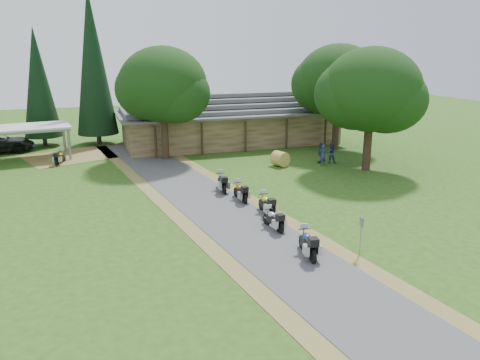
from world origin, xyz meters
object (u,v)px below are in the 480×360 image
object	(u,v)px
motorcycle_row_a	(308,242)
motorcycle_row_e	(222,181)
lodge	(230,118)
hay_bale	(280,159)
motorcycle_row_c	(267,203)
carport	(30,142)
motorcycle_row_d	(240,191)
motorcycle_carport_a	(60,157)
motorcycle_row_b	(273,218)

from	to	relation	value
motorcycle_row_a	motorcycle_row_e	distance (m)	10.76
lodge	hay_bale	size ratio (longest dim) A/B	18.17
hay_bale	motorcycle_row_c	bearing A→B (deg)	-117.40
carport	motorcycle_row_d	xyz separation A→B (m)	(13.00, -16.46, -0.77)
motorcycle_row_c	motorcycle_carport_a	size ratio (longest dim) A/B	1.10
lodge	motorcycle_row_a	xyz separation A→B (m)	(-4.69, -26.05, -1.79)
motorcycle_row_b	hay_bale	world-z (taller)	hay_bale
carport	lodge	bearing A→B (deg)	-4.21
motorcycle_row_b	hay_bale	xyz separation A→B (m)	(5.73, 12.26, 0.01)
carport	motorcycle_row_e	world-z (taller)	carport
lodge	carport	size ratio (longest dim) A/B	3.35
motorcycle_row_c	motorcycle_row_e	xyz separation A→B (m)	(-1.08, 5.06, 0.01)
motorcycle_row_b	motorcycle_carport_a	xyz separation A→B (m)	(-10.75, 18.71, -0.00)
motorcycle_row_b	hay_bale	distance (m)	13.54
lodge	motorcycle_row_b	bearing A→B (deg)	-102.20
motorcycle_row_b	hay_bale	size ratio (longest dim) A/B	1.44
carport	motorcycle_row_e	xyz separation A→B (m)	(12.50, -14.19, -0.74)
motorcycle_row_b	motorcycle_row_c	distance (m)	2.27
motorcycle_row_b	motorcycle_row_d	world-z (taller)	motorcycle_row_d
motorcycle_row_a	hay_bale	size ratio (longest dim) A/B	1.63
motorcycle_row_e	motorcycle_carport_a	distance (m)	15.31
motorcycle_row_b	motorcycle_row_a	bearing A→B (deg)	175.17
hay_bale	motorcycle_row_b	bearing A→B (deg)	-115.02
carport	hay_bale	size ratio (longest dim) A/B	5.42
motorcycle_row_e	hay_bale	world-z (taller)	motorcycle_row_e
hay_bale	carport	bearing A→B (deg)	153.94
motorcycle_row_d	motorcycle_row_b	bearing A→B (deg)	178.73
carport	motorcycle_row_b	xyz separation A→B (m)	(13.07, -21.46, -0.80)
motorcycle_row_a	motorcycle_row_c	xyz separation A→B (m)	(0.32, 5.68, -0.02)
motorcycle_row_b	hay_bale	bearing A→B (deg)	-33.04
motorcycle_row_e	motorcycle_row_a	bearing A→B (deg)	-171.24
motorcycle_row_c	hay_bale	size ratio (longest dim) A/B	1.57
hay_bale	motorcycle_row_a	bearing A→B (deg)	-109.37
motorcycle_row_d	motorcycle_carport_a	bearing A→B (deg)	35.77
lodge	motorcycle_row_d	bearing A→B (deg)	-105.75
motorcycle_row_c	motorcycle_carport_a	bearing A→B (deg)	33.92
motorcycle_row_d	motorcycle_carport_a	world-z (taller)	motorcycle_row_d
motorcycle_row_c	hay_bale	distance (m)	11.33
motorcycle_row_a	hay_bale	distance (m)	16.68
motorcycle_row_a	motorcycle_row_c	distance (m)	5.69
motorcycle_row_c	lodge	bearing A→B (deg)	-12.50
motorcycle_row_e	hay_bale	xyz separation A→B (m)	(6.30, 5.00, -0.06)
lodge	motorcycle_carport_a	world-z (taller)	lodge
motorcycle_carport_a	hay_bale	size ratio (longest dim) A/B	1.43
carport	motorcycle_row_a	bearing A→B (deg)	-69.78
hay_bale	motorcycle_row_d	bearing A→B (deg)	-128.62
lodge	hay_bale	xyz separation A→B (m)	(0.84, -10.32, -1.86)
motorcycle_row_b	motorcycle_row_e	distance (m)	7.29
motorcycle_row_e	motorcycle_carport_a	bearing A→B (deg)	46.34
motorcycle_row_a	lodge	bearing A→B (deg)	-1.41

